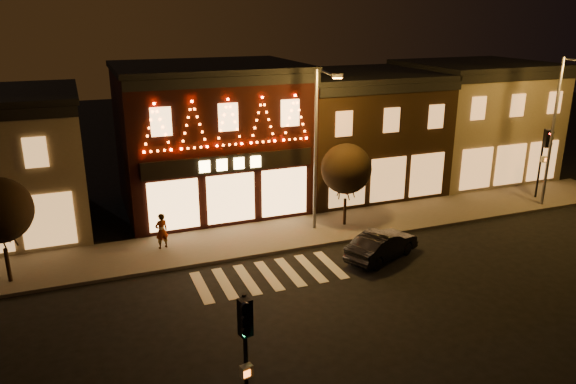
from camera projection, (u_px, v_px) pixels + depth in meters
ground at (304, 321)px, 20.71m from camera, size 120.00×120.00×0.00m
sidewalk_far at (280, 235)px, 28.46m from camera, size 44.00×4.00×0.15m
building_pulp at (211, 137)px, 31.79m from camera, size 10.20×8.34×8.30m
building_right_a at (357, 131)px, 35.20m from camera, size 9.20×8.28×7.50m
building_right_b at (472, 119)px, 38.25m from camera, size 9.20×8.28×7.80m
traffic_signal_near at (246, 343)px, 13.74m from camera, size 0.35×0.46×4.33m
traffic_signal_far at (545, 149)px, 32.97m from camera, size 0.39×0.49×4.28m
streetlamp_mid at (318, 139)px, 27.52m from camera, size 0.67×1.89×8.25m
streetlamp_right at (558, 121)px, 31.02m from camera, size 0.55×1.96×8.53m
tree_right at (346, 169)px, 28.73m from camera, size 2.65×2.65×4.42m
dark_sedan at (382, 245)px, 25.75m from camera, size 4.28×2.95×1.34m
pedestrian at (162, 231)px, 26.47m from camera, size 0.74×0.60×1.76m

